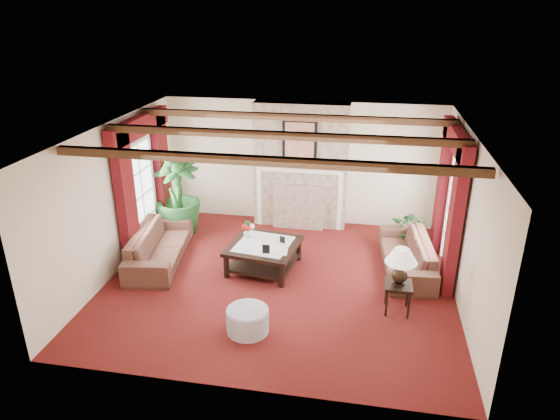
% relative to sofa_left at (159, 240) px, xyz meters
% --- Properties ---
extents(floor, '(6.00, 6.00, 0.00)m').
position_rel_sofa_left_xyz_m(floor, '(2.39, -0.35, -0.43)').
color(floor, '#480E0C').
rests_on(floor, ground).
extents(ceiling, '(6.00, 6.00, 0.00)m').
position_rel_sofa_left_xyz_m(ceiling, '(2.39, -0.35, 2.27)').
color(ceiling, white).
rests_on(ceiling, floor).
extents(back_wall, '(6.00, 0.02, 2.70)m').
position_rel_sofa_left_xyz_m(back_wall, '(2.39, 2.40, 0.92)').
color(back_wall, beige).
rests_on(back_wall, ground).
extents(left_wall, '(0.02, 5.50, 2.70)m').
position_rel_sofa_left_xyz_m(left_wall, '(-0.61, -0.35, 0.92)').
color(left_wall, beige).
rests_on(left_wall, ground).
extents(right_wall, '(0.02, 5.50, 2.70)m').
position_rel_sofa_left_xyz_m(right_wall, '(5.39, -0.35, 0.92)').
color(right_wall, beige).
rests_on(right_wall, ground).
extents(ceiling_beams, '(6.00, 3.00, 0.12)m').
position_rel_sofa_left_xyz_m(ceiling_beams, '(2.39, -0.35, 2.21)').
color(ceiling_beams, '#352011').
rests_on(ceiling_beams, ceiling).
extents(fireplace, '(2.00, 0.52, 2.70)m').
position_rel_sofa_left_xyz_m(fireplace, '(2.39, 2.20, 2.27)').
color(fireplace, tan).
rests_on(fireplace, ground).
extents(french_door_left, '(0.10, 1.10, 2.16)m').
position_rel_sofa_left_xyz_m(french_door_left, '(-0.58, 0.65, 1.70)').
color(french_door_left, white).
rests_on(french_door_left, ground).
extents(french_door_right, '(0.10, 1.10, 2.16)m').
position_rel_sofa_left_xyz_m(french_door_right, '(5.36, 0.65, 1.70)').
color(french_door_right, white).
rests_on(french_door_right, ground).
extents(curtains_left, '(0.20, 2.40, 2.55)m').
position_rel_sofa_left_xyz_m(curtains_left, '(-0.47, 0.65, 2.12)').
color(curtains_left, '#4A0C09').
rests_on(curtains_left, ground).
extents(curtains_right, '(0.20, 2.40, 2.55)m').
position_rel_sofa_left_xyz_m(curtains_right, '(5.25, 0.65, 2.12)').
color(curtains_right, '#4A0C09').
rests_on(curtains_right, ground).
extents(sofa_left, '(2.37, 1.29, 0.85)m').
position_rel_sofa_left_xyz_m(sofa_left, '(0.00, 0.00, 0.00)').
color(sofa_left, black).
rests_on(sofa_left, ground).
extents(sofa_right, '(2.18, 0.96, 0.81)m').
position_rel_sofa_left_xyz_m(sofa_right, '(4.61, 0.49, -0.02)').
color(sofa_right, black).
rests_on(sofa_right, ground).
extents(potted_palm, '(1.45, 1.99, 0.96)m').
position_rel_sofa_left_xyz_m(potted_palm, '(-0.08, 1.28, 0.06)').
color(potted_palm, black).
rests_on(potted_palm, ground).
extents(small_plant, '(1.08, 1.13, 0.63)m').
position_rel_sofa_left_xyz_m(small_plant, '(4.74, 1.46, -0.11)').
color(small_plant, black).
rests_on(small_plant, ground).
extents(coffee_table, '(1.36, 1.36, 0.49)m').
position_rel_sofa_left_xyz_m(coffee_table, '(2.02, 0.05, -0.18)').
color(coffee_table, black).
rests_on(coffee_table, ground).
extents(side_table, '(0.47, 0.47, 0.50)m').
position_rel_sofa_left_xyz_m(side_table, '(4.40, -0.95, -0.18)').
color(side_table, black).
rests_on(side_table, ground).
extents(ottoman, '(0.63, 0.63, 0.37)m').
position_rel_sofa_left_xyz_m(ottoman, '(2.18, -1.89, -0.24)').
color(ottoman, '#948FA2').
rests_on(ottoman, ground).
extents(table_lamp, '(0.50, 0.50, 0.64)m').
position_rel_sofa_left_xyz_m(table_lamp, '(4.40, -0.95, 0.39)').
color(table_lamp, black).
rests_on(table_lamp, side_table).
extents(flower_vase, '(0.31, 0.31, 0.18)m').
position_rel_sofa_left_xyz_m(flower_vase, '(1.67, 0.30, 0.15)').
color(flower_vase, silver).
rests_on(flower_vase, coffee_table).
extents(book, '(0.22, 0.06, 0.29)m').
position_rel_sofa_left_xyz_m(book, '(2.29, -0.23, 0.21)').
color(book, black).
rests_on(book, coffee_table).
extents(photo_frame_a, '(0.13, 0.03, 0.17)m').
position_rel_sofa_left_xyz_m(photo_frame_a, '(2.14, -0.31, 0.15)').
color(photo_frame_a, black).
rests_on(photo_frame_a, coffee_table).
extents(photo_frame_b, '(0.10, 0.06, 0.13)m').
position_rel_sofa_left_xyz_m(photo_frame_b, '(2.35, 0.16, 0.13)').
color(photo_frame_b, black).
rests_on(photo_frame_b, coffee_table).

